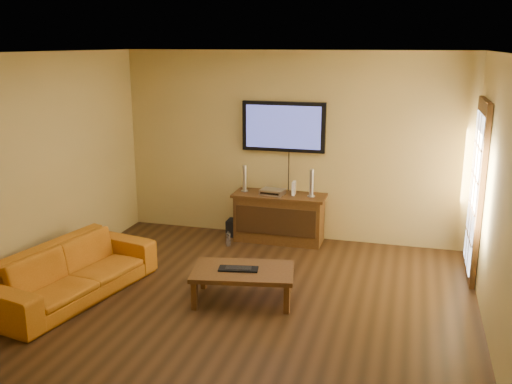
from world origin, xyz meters
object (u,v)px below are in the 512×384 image
at_px(bottle, 228,239).
at_px(sofa, 72,263).
at_px(coffee_table, 243,273).
at_px(game_console, 294,188).
at_px(av_receiver, 273,192).
at_px(keyboard, 238,269).
at_px(speaker_left, 245,179).
at_px(media_console, 279,217).
at_px(speaker_right, 311,184).
at_px(television, 284,127).
at_px(subwoofer, 236,228).

bearing_deg(bottle, sofa, -119.64).
relative_size(coffee_table, game_console, 6.26).
height_order(av_receiver, keyboard, av_receiver).
bearing_deg(speaker_left, sofa, -117.25).
bearing_deg(sofa, coffee_table, -66.17).
distance_m(media_console, bottle, 0.80).
relative_size(speaker_right, av_receiver, 1.21).
relative_size(television, sofa, 0.59).
height_order(speaker_left, bottle, speaker_left).
bearing_deg(av_receiver, game_console, 19.17).
height_order(media_console, game_console, game_console).
xyz_separation_m(media_console, game_console, (0.20, 0.02, 0.44)).
distance_m(coffee_table, game_console, 2.13).
distance_m(television, keyboard, 2.60).
xyz_separation_m(speaker_right, av_receiver, (-0.55, -0.03, -0.14)).
xyz_separation_m(av_receiver, keyboard, (0.12, -2.03, -0.36)).
bearing_deg(game_console, television, 135.19).
xyz_separation_m(media_console, coffee_table, (0.07, -2.04, -0.03)).
xyz_separation_m(coffee_table, speaker_right, (0.38, 2.04, 0.56)).
relative_size(av_receiver, keyboard, 0.72).
bearing_deg(subwoofer, av_receiver, -9.29).
bearing_deg(bottle, speaker_right, 20.18).
distance_m(sofa, speaker_left, 2.83).
relative_size(bottle, keyboard, 0.46).
xyz_separation_m(game_console, subwoofer, (-0.88, 0.02, -0.67)).
bearing_deg(sofa, television, -22.56).
distance_m(sofa, av_receiver, 2.99).
distance_m(coffee_table, sofa, 1.93).
distance_m(sofa, keyboard, 1.87).
xyz_separation_m(television, av_receiver, (-0.09, -0.24, -0.90)).
xyz_separation_m(television, keyboard, (0.03, -2.28, -1.26)).
height_order(av_receiver, subwoofer, av_receiver).
bearing_deg(bottle, subwoofer, 94.29).
bearing_deg(game_console, bottle, -155.03).
bearing_deg(av_receiver, subwoofer, -179.07).
bearing_deg(television, av_receiver, -110.88).
xyz_separation_m(speaker_right, game_console, (-0.26, 0.03, -0.08)).
relative_size(av_receiver, subwoofer, 1.35).
height_order(sofa, av_receiver, sofa).
relative_size(media_console, keyboard, 2.90).
height_order(coffee_table, sofa, sofa).
height_order(coffee_table, subwoofer, coffee_table).
distance_m(subwoofer, keyboard, 2.24).
bearing_deg(keyboard, sofa, -168.03).
distance_m(speaker_left, subwoofer, 0.77).
height_order(av_receiver, game_console, game_console).
xyz_separation_m(media_console, television, (0.00, 0.21, 1.29)).
xyz_separation_m(av_receiver, game_console, (0.30, 0.06, 0.06)).
relative_size(subwoofer, bottle, 1.15).
bearing_deg(subwoofer, keyboard, -73.18).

